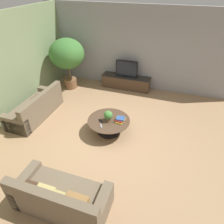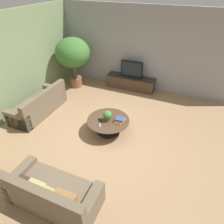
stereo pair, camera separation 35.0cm
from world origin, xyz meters
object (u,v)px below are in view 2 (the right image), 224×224
(couch_by_wall, at_px, (39,105))
(potted_palm_tall, at_px, (73,54))
(television, at_px, (132,69))
(coffee_table, at_px, (108,123))
(couch_near_entry, at_px, (52,194))
(media_console, at_px, (131,82))
(potted_plant_tabletop, at_px, (108,115))

(couch_by_wall, relative_size, potted_palm_tall, 1.03)
(television, bearing_deg, coffee_table, -84.63)
(coffee_table, distance_m, couch_near_entry, 2.45)
(coffee_table, distance_m, potted_palm_tall, 3.35)
(media_console, relative_size, television, 2.25)
(media_console, distance_m, couch_near_entry, 5.24)
(coffee_table, height_order, potted_plant_tabletop, potted_plant_tabletop)
(coffee_table, height_order, potted_palm_tall, potted_palm_tall)
(television, height_order, coffee_table, television)
(television, distance_m, coffee_table, 2.85)
(coffee_table, xyz_separation_m, couch_near_entry, (-0.10, -2.45, -0.01))
(media_console, height_order, couch_near_entry, couch_near_entry)
(couch_by_wall, height_order, potted_palm_tall, potted_palm_tall)
(coffee_table, relative_size, potted_palm_tall, 0.62)
(couch_by_wall, bearing_deg, media_console, 141.75)
(potted_palm_tall, xyz_separation_m, potted_plant_tabletop, (2.38, -2.16, -0.72))
(television, height_order, potted_plant_tabletop, television)
(potted_palm_tall, bearing_deg, coffee_table, -41.79)
(media_console, distance_m, television, 0.55)
(coffee_table, relative_size, couch_near_entry, 0.65)
(television, height_order, couch_near_entry, television)
(couch_near_entry, relative_size, potted_plant_tabletop, 5.86)
(couch_near_entry, bearing_deg, television, -88.27)
(potted_palm_tall, bearing_deg, media_console, 17.53)
(coffee_table, bearing_deg, potted_plant_tabletop, -97.60)
(couch_near_entry, height_order, potted_palm_tall, potted_palm_tall)
(television, bearing_deg, couch_near_entry, -88.27)
(television, height_order, potted_palm_tall, potted_palm_tall)
(coffee_table, bearing_deg, media_console, 95.36)
(media_console, bearing_deg, coffee_table, -84.64)
(couch_by_wall, relative_size, potted_plant_tabletop, 6.33)
(potted_palm_tall, distance_m, potted_plant_tabletop, 3.29)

